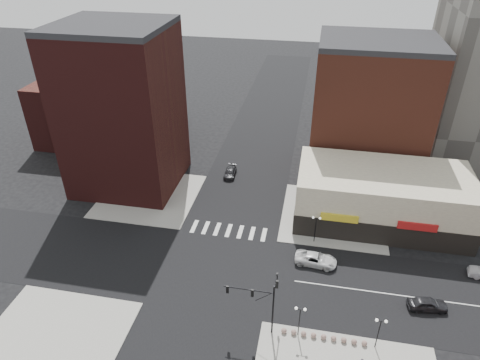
# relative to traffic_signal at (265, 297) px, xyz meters

# --- Properties ---
(ground) EXTENTS (240.00, 240.00, 0.00)m
(ground) POSITION_rel_traffic_signal_xyz_m (-7.24, 7.83, -4.96)
(ground) COLOR black
(ground) RESTS_ON ground
(road_ew) EXTENTS (200.00, 14.00, 0.02)m
(road_ew) POSITION_rel_traffic_signal_xyz_m (-7.24, 7.83, -4.95)
(road_ew) COLOR black
(road_ew) RESTS_ON ground
(road_ns) EXTENTS (14.00, 200.00, 0.02)m
(road_ns) POSITION_rel_traffic_signal_xyz_m (-7.24, 7.83, -4.95)
(road_ns) COLOR black
(road_ns) RESTS_ON ground
(sidewalk_nw) EXTENTS (15.00, 15.00, 0.12)m
(sidewalk_nw) POSITION_rel_traffic_signal_xyz_m (-21.74, 22.33, -4.90)
(sidewalk_nw) COLOR gray
(sidewalk_nw) RESTS_ON ground
(sidewalk_ne) EXTENTS (15.00, 15.00, 0.12)m
(sidewalk_ne) POSITION_rel_traffic_signal_xyz_m (7.26, 22.33, -4.90)
(sidewalk_ne) COLOR gray
(sidewalk_ne) RESTS_ON ground
(sidewalk_sw) EXTENTS (15.00, 15.00, 0.12)m
(sidewalk_sw) POSITION_rel_traffic_signal_xyz_m (-21.74, -6.67, -4.90)
(sidewalk_sw) COLOR gray
(sidewalk_sw) RESTS_ON ground
(building_nw) EXTENTS (16.00, 15.00, 25.00)m
(building_nw) POSITION_rel_traffic_signal_xyz_m (-26.24, 26.33, 7.54)
(building_nw) COLOR #381212
(building_nw) RESTS_ON ground
(building_nw_low) EXTENTS (20.00, 18.00, 12.00)m
(building_nw_low) POSITION_rel_traffic_signal_xyz_m (-39.24, 41.83, 1.04)
(building_nw_low) COLOR #381212
(building_nw_low) RESTS_ON ground
(building_ne_midrise) EXTENTS (18.00, 15.00, 22.00)m
(building_ne_midrise) POSITION_rel_traffic_signal_xyz_m (11.76, 37.33, 6.04)
(building_ne_midrise) COLOR brown
(building_ne_midrise) RESTS_ON ground
(building_ne_row) EXTENTS (24.20, 12.20, 8.00)m
(building_ne_row) POSITION_rel_traffic_signal_xyz_m (13.76, 22.83, -1.66)
(building_ne_row) COLOR beige
(building_ne_row) RESTS_ON ground
(traffic_signal) EXTENTS (5.59, 3.09, 7.77)m
(traffic_signal) POSITION_rel_traffic_signal_xyz_m (0.00, 0.00, 0.00)
(traffic_signal) COLOR black
(traffic_signal) RESTS_ON ground
(street_lamp_se_a) EXTENTS (1.22, 0.32, 4.16)m
(street_lamp_se_a) POSITION_rel_traffic_signal_xyz_m (3.76, -0.17, -1.67)
(street_lamp_se_a) COLOR black
(street_lamp_se_a) RESTS_ON sidewalk_se
(street_lamp_se_b) EXTENTS (1.22, 0.32, 4.16)m
(street_lamp_se_b) POSITION_rel_traffic_signal_xyz_m (11.76, -0.17, -1.67)
(street_lamp_se_b) COLOR black
(street_lamp_se_b) RESTS_ON sidewalk_se
(street_lamp_ne) EXTENTS (1.22, 0.32, 4.16)m
(street_lamp_ne) POSITION_rel_traffic_signal_xyz_m (4.76, 15.83, -1.67)
(street_lamp_ne) COLOR black
(street_lamp_ne) RESTS_ON sidewalk_ne
(bollard_row) EXTENTS (8.99, 0.59, 0.59)m
(bollard_row) POSITION_rel_traffic_signal_xyz_m (6.46, -0.17, -4.55)
(bollard_row) COLOR #86675C
(bollard_row) RESTS_ON sidewalk_se
(white_suv) EXTENTS (5.54, 2.91, 1.49)m
(white_suv) POSITION_rel_traffic_signal_xyz_m (5.15, 11.48, -4.22)
(white_suv) COLOR silver
(white_suv) RESTS_ON ground
(dark_sedan_east) EXTENTS (4.62, 2.34, 1.51)m
(dark_sedan_east) POSITION_rel_traffic_signal_xyz_m (17.96, 6.32, -4.21)
(dark_sedan_east) COLOR black
(dark_sedan_east) RESTS_ON ground
(dark_sedan_north) EXTENTS (1.93, 4.48, 1.29)m
(dark_sedan_north) POSITION_rel_traffic_signal_xyz_m (-10.30, 31.01, -4.32)
(dark_sedan_north) COLOR black
(dark_sedan_north) RESTS_ON ground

